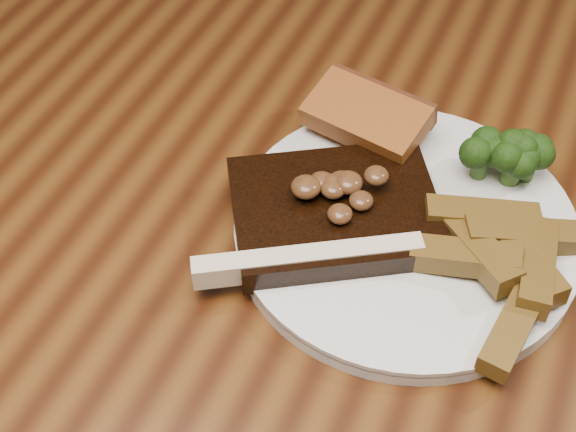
# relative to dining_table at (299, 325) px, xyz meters

# --- Properties ---
(dining_table) EXTENTS (1.60, 0.90, 0.75)m
(dining_table) POSITION_rel_dining_table_xyz_m (0.00, 0.00, 0.00)
(dining_table) COLOR #4B290F
(dining_table) RESTS_ON ground
(chair_far) EXTENTS (0.39, 0.39, 0.83)m
(chair_far) POSITION_rel_dining_table_xyz_m (0.14, 0.68, -0.21)
(chair_far) COLOR black
(chair_far) RESTS_ON ground
(plate) EXTENTS (0.31, 0.31, 0.01)m
(plate) POSITION_rel_dining_table_xyz_m (0.07, 0.05, 0.10)
(plate) COLOR silver
(plate) RESTS_ON dining_table
(steak) EXTENTS (0.19, 0.18, 0.02)m
(steak) POSITION_rel_dining_table_xyz_m (0.01, 0.03, 0.12)
(steak) COLOR black
(steak) RESTS_ON plate
(steak_bone) EXTENTS (0.15, 0.10, 0.02)m
(steak_bone) POSITION_rel_dining_table_xyz_m (0.01, -0.02, 0.11)
(steak_bone) COLOR beige
(steak_bone) RESTS_ON plate
(mushroom_pile) EXTENTS (0.06, 0.06, 0.03)m
(mushroom_pile) POSITION_rel_dining_table_xyz_m (0.02, 0.05, 0.14)
(mushroom_pile) COLOR #53311A
(mushroom_pile) RESTS_ON steak
(garlic_bread) EXTENTS (0.10, 0.07, 0.02)m
(garlic_bread) POSITION_rel_dining_table_xyz_m (0.00, 0.12, 0.12)
(garlic_bread) COLOR #94471B
(garlic_bread) RESTS_ON plate
(potato_wedges) EXTENTS (0.11, 0.11, 0.02)m
(potato_wedges) POSITION_rel_dining_table_xyz_m (0.14, 0.04, 0.12)
(potato_wedges) COLOR brown
(potato_wedges) RESTS_ON plate
(broccoli_cluster) EXTENTS (0.07, 0.07, 0.04)m
(broccoli_cluster) POSITION_rel_dining_table_xyz_m (0.13, 0.13, 0.12)
(broccoli_cluster) COLOR #203C0D
(broccoli_cluster) RESTS_ON plate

